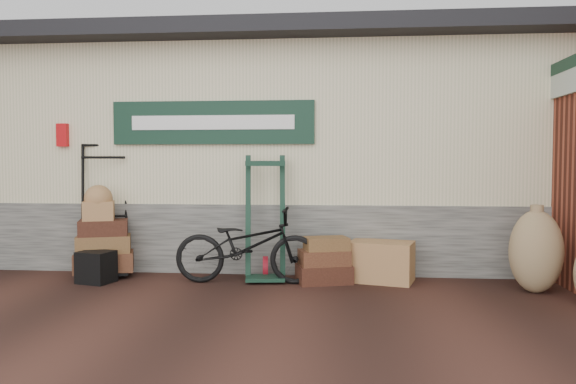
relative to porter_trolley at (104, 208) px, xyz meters
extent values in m
plane|color=black|center=(1.70, -0.83, -0.86)|extent=(80.00, 80.00, 0.00)
cube|color=#4C4C47|center=(1.70, 1.92, -0.41)|extent=(14.00, 3.54, 0.90)
cube|color=#C6C090|center=(1.70, 1.92, 1.09)|extent=(14.00, 3.50, 2.10)
cube|color=black|center=(1.70, 1.77, 2.24)|extent=(14.40, 4.10, 0.20)
cube|color=black|center=(1.40, 0.14, 1.09)|extent=(2.60, 0.06, 0.55)
cube|color=white|center=(1.40, 0.10, 1.09)|extent=(2.10, 0.01, 0.18)
cube|color=#BB0D10|center=(-0.60, 0.14, 0.94)|extent=(0.14, 0.10, 0.30)
cube|color=#97623C|center=(3.52, -0.13, -0.62)|extent=(0.85, 0.67, 0.49)
cube|color=black|center=(0.11, -0.52, -0.67)|extent=(0.45, 0.41, 0.38)
imported|color=black|center=(1.92, -0.38, -0.36)|extent=(0.63, 1.74, 1.01)
ellipsoid|color=#8F734D|center=(5.18, -0.58, -0.40)|extent=(0.64, 0.57, 0.92)
camera|label=1|loc=(3.01, -6.94, 0.58)|focal=35.00mm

